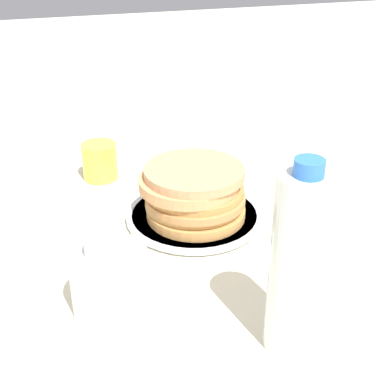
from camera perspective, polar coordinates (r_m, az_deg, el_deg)
ground_plane at (r=0.90m, az=0.24°, el=-2.94°), size 4.00×4.00×0.00m
plate at (r=0.89m, az=-0.00°, el=-2.67°), size 0.23×0.23×0.01m
pancake_stack at (r=0.87m, az=0.20°, el=-0.03°), size 0.17×0.17×0.08m
juice_glass at (r=1.03m, az=-9.80°, el=3.25°), size 0.07×0.07×0.07m
cream_jug at (r=0.69m, az=-8.79°, el=-9.11°), size 0.10×0.10×0.11m
water_bottle_near at (r=0.60m, az=11.25°, el=-7.65°), size 0.06×0.06×0.24m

